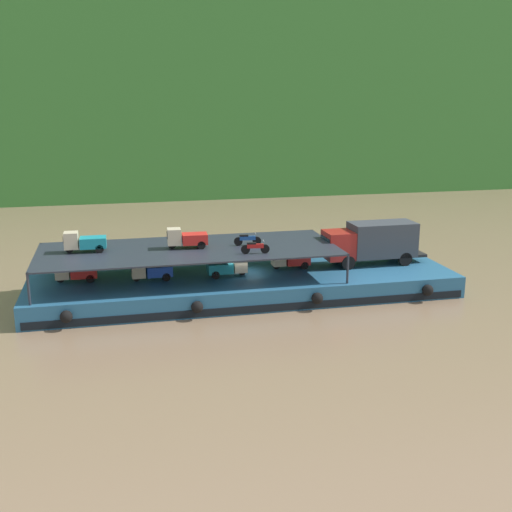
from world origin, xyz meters
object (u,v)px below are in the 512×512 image
motorcycle_upper_port (255,247)px  mini_truck_lower_fore (290,259)px  mini_truck_lower_aft (151,270)px  cargo_barge (244,284)px  mini_truck_upper_mid (187,238)px  mini_truck_lower_mid (228,266)px  motorcycle_upper_centre (247,239)px  mini_truck_lower_stern (75,272)px  mini_truck_upper_stern (84,242)px  covered_lorry (372,242)px

motorcycle_upper_port → mini_truck_lower_fore: bearing=42.4°
mini_truck_lower_aft → motorcycle_upper_port: (6.72, -2.16, 1.74)m
motorcycle_upper_port → mini_truck_lower_aft: bearing=162.1°
cargo_barge → mini_truck_upper_mid: (-3.92, 0.20, 3.44)m
mini_truck_lower_aft → mini_truck_upper_mid: size_ratio=1.00×
mini_truck_lower_fore → mini_truck_upper_mid: (-7.44, -0.39, 2.00)m
mini_truck_lower_mid → mini_truck_upper_mid: 3.44m
mini_truck_lower_mid → motorcycle_upper_centre: size_ratio=1.45×
mini_truck_lower_stern → cargo_barge: bearing=-3.0°
mini_truck_lower_mid → cargo_barge: bearing=19.4°
mini_truck_lower_aft → motorcycle_upper_centre: size_ratio=1.46×
mini_truck_upper_stern → motorcycle_upper_centre: mini_truck_upper_stern is taller
mini_truck_upper_mid → mini_truck_lower_aft: bearing=-170.8°
mini_truck_lower_fore → motorcycle_upper_port: 4.72m
covered_lorry → mini_truck_lower_mid: (-10.91, -0.78, -1.00)m
covered_lorry → mini_truck_lower_stern: bearing=179.4°
cargo_barge → mini_truck_upper_mid: mini_truck_upper_mid is taller
mini_truck_lower_mid → mini_truck_upper_stern: bearing=173.8°
mini_truck_upper_stern → motorcycle_upper_port: 11.35m
covered_lorry → cargo_barge: bearing=-177.9°
covered_lorry → mini_truck_lower_mid: bearing=-175.9°
mini_truck_upper_stern → mini_truck_lower_aft: bearing=-10.9°
motorcycle_upper_port → mini_truck_lower_stern: bearing=165.8°
motorcycle_upper_centre → mini_truck_lower_aft: bearing=-178.0°
mini_truck_lower_stern → mini_truck_lower_aft: 5.02m
mini_truck_lower_stern → mini_truck_upper_mid: size_ratio=0.98×
mini_truck_lower_aft → mini_truck_lower_mid: 5.25m
covered_lorry → mini_truck_lower_stern: covered_lorry is taller
mini_truck_lower_aft → mini_truck_upper_stern: (-4.23, 0.82, 2.00)m
mini_truck_upper_mid → motorcycle_upper_port: mini_truck_upper_mid is taller
covered_lorry → mini_truck_lower_mid: 10.98m
mini_truck_lower_aft → mini_truck_lower_mid: bearing=-2.4°
mini_truck_lower_aft → motorcycle_upper_port: motorcycle_upper_port is taller
cargo_barge → mini_truck_lower_stern: size_ratio=10.73×
mini_truck_lower_stern → mini_truck_lower_fore: (14.92, 0.00, 0.00)m
mini_truck_lower_aft → mini_truck_upper_stern: bearing=169.1°
mini_truck_lower_stern → covered_lorry: bearing=-0.6°
cargo_barge → mini_truck_lower_aft: size_ratio=10.59×
mini_truck_lower_aft → mini_truck_lower_fore: 9.99m
covered_lorry → mini_truck_lower_stern: 21.14m
mini_truck_lower_mid → motorcycle_upper_port: motorcycle_upper_port is taller
cargo_barge → motorcycle_upper_port: bearing=-83.3°
mini_truck_lower_stern → mini_truck_upper_stern: size_ratio=0.99×
motorcycle_upper_centre → mini_truck_upper_stern: bearing=176.9°
cargo_barge → mini_truck_lower_fore: 3.85m
mini_truck_upper_mid → cargo_barge: bearing=-3.0°
mini_truck_upper_stern → motorcycle_upper_centre: (10.94, -0.58, -0.26)m
mini_truck_upper_stern → motorcycle_upper_port: (10.95, -2.98, -0.26)m
motorcycle_upper_port → motorcycle_upper_centre: bearing=90.1°
covered_lorry → motorcycle_upper_centre: 9.48m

